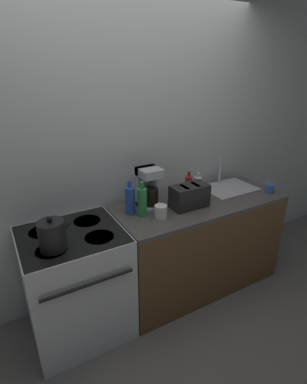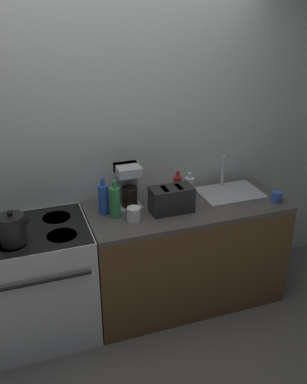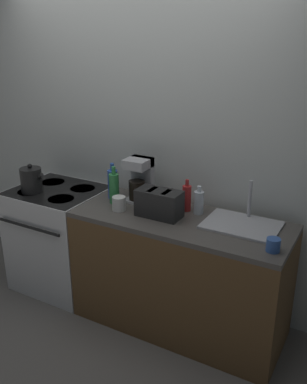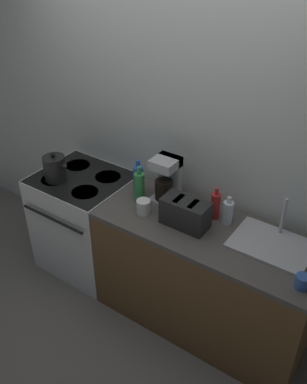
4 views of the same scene
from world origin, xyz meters
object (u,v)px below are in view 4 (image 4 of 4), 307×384
at_px(stove, 86,221).
at_px(coffee_maker, 167,178).
at_px(bottle_red, 215,205).
at_px(cup_white, 143,207).
at_px(bottle_blue, 138,180).
at_px(cup_blue, 303,282).
at_px(toaster, 185,213).
at_px(bottle_clear, 228,212).
at_px(kettle, 55,168).
at_px(bottle_green, 139,187).

relative_size(stove, coffee_maker, 2.64).
bearing_deg(bottle_red, cup_white, -151.36).
bearing_deg(bottle_blue, cup_blue, -10.87).
xyz_separation_m(coffee_maker, bottle_red, (0.41, -0.01, -0.07)).
distance_m(toaster, bottle_red, 0.23).
bearing_deg(stove, bottle_clear, 6.03).
xyz_separation_m(bottle_blue, cup_white, (0.18, -0.18, -0.07)).
relative_size(stove, bottle_clear, 4.27).
distance_m(kettle, bottle_green, 0.73).
xyz_separation_m(kettle, bottle_green, (0.72, 0.13, 0.02)).
bearing_deg(bottle_blue, bottle_red, 5.15).
bearing_deg(toaster, bottle_clear, 38.87).
xyz_separation_m(stove, bottle_green, (0.58, 0.00, 0.55)).
bearing_deg(toaster, bottle_blue, 164.62).
bearing_deg(coffee_maker, bottle_red, -1.93).
distance_m(kettle, bottle_red, 1.29).
bearing_deg(bottle_blue, kettle, -162.23).
relative_size(bottle_green, cup_white, 2.78).
height_order(kettle, cup_blue, kettle).
relative_size(toaster, bottle_red, 1.34).
bearing_deg(stove, toaster, -2.97).
distance_m(bottle_blue, cup_blue, 1.35).
bearing_deg(bottle_blue, coffee_maker, 18.56).
xyz_separation_m(toaster, bottle_blue, (-0.48, 0.13, 0.02)).
bearing_deg(bottle_clear, cup_blue, -26.07).
bearing_deg(bottle_blue, bottle_green, -49.84).
bearing_deg(bottle_red, toaster, -123.56).
bearing_deg(kettle, bottle_clear, 10.66).
distance_m(stove, coffee_maker, 0.95).
height_order(bottle_green, cup_blue, bottle_green).
distance_m(coffee_maker, bottle_clear, 0.51).
height_order(toaster, bottle_red, bottle_red).
height_order(kettle, cup_white, kettle).
relative_size(stove, bottle_green, 3.08).
xyz_separation_m(bottle_red, bottle_clear, (0.10, -0.01, -0.01)).
bearing_deg(coffee_maker, bottle_clear, -2.45).
height_order(stove, toaster, toaster).
distance_m(stove, bottle_blue, 0.76).
xyz_separation_m(coffee_maker, cup_blue, (1.12, -0.32, -0.13)).
xyz_separation_m(kettle, toaster, (1.14, 0.08, -0.00)).
bearing_deg(cup_blue, kettle, 178.70).
distance_m(bottle_clear, cup_white, 0.58).
relative_size(toaster, bottle_green, 1.11).
relative_size(bottle_clear, cup_white, 2.01).
bearing_deg(toaster, kettle, -176.17).
xyz_separation_m(bottle_red, cup_white, (-0.43, -0.24, -0.05)).
distance_m(bottle_blue, cup_white, 0.26).
distance_m(bottle_green, bottle_blue, 0.10).
relative_size(bottle_green, bottle_blue, 1.02).
distance_m(coffee_maker, cup_blue, 1.17).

